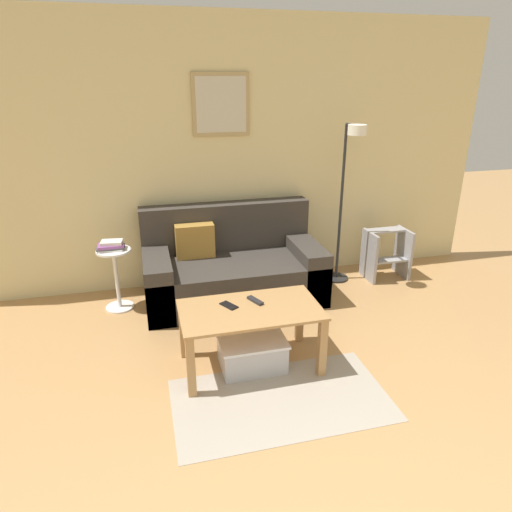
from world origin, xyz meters
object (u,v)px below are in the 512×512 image
object	(u,v)px
remote_control	(255,300)
coffee_table	(250,320)
storage_bin	(252,353)
book_stack	(111,246)
couch	(232,268)
step_stool	(386,253)
floor_lamp	(347,188)
cell_phone	(229,305)
side_table	(116,274)

from	to	relation	value
remote_control	coffee_table	bearing A→B (deg)	-146.73
storage_bin	book_stack	distance (m)	1.63
couch	step_stool	distance (m)	1.66
couch	book_stack	distance (m)	1.12
floor_lamp	cell_phone	distance (m)	1.84
couch	remote_control	world-z (taller)	couch
coffee_table	storage_bin	distance (m)	0.26
coffee_table	book_stack	xyz separation A→B (m)	(-0.97, 1.19, 0.23)
coffee_table	remote_control	xyz separation A→B (m)	(0.06, 0.09, 0.10)
coffee_table	side_table	world-z (taller)	side_table
cell_phone	couch	bearing A→B (deg)	47.61
couch	cell_phone	world-z (taller)	couch
coffee_table	floor_lamp	world-z (taller)	floor_lamp
book_stack	side_table	bearing A→B (deg)	-41.14
couch	remote_control	xyz separation A→B (m)	(-0.04, -1.08, 0.20)
floor_lamp	remote_control	xyz separation A→B (m)	(-1.19, -1.07, -0.52)
coffee_table	cell_phone	bearing A→B (deg)	151.42
remote_control	cell_phone	world-z (taller)	remote_control
coffee_table	floor_lamp	xyz separation A→B (m)	(1.24, 1.17, 0.62)
floor_lamp	step_stool	xyz separation A→B (m)	(0.52, 0.03, -0.72)
remote_control	cell_phone	bearing A→B (deg)	160.95
cell_phone	coffee_table	bearing A→B (deg)	-58.67
coffee_table	remote_control	bearing A→B (deg)	57.19
storage_bin	step_stool	bearing A→B (deg)	34.80
storage_bin	cell_phone	xyz separation A→B (m)	(-0.14, 0.10, 0.36)
coffee_table	side_table	distance (m)	1.52
couch	storage_bin	world-z (taller)	couch
storage_bin	side_table	xyz separation A→B (m)	(-0.97, 1.20, 0.22)
couch	step_stool	size ratio (longest dim) A/B	3.20
storage_bin	remote_control	size ratio (longest dim) A/B	3.22
coffee_table	book_stack	bearing A→B (deg)	129.37
book_stack	coffee_table	bearing A→B (deg)	-50.63
couch	step_stool	world-z (taller)	couch
side_table	cell_phone	bearing A→B (deg)	-53.23
book_stack	cell_phone	size ratio (longest dim) A/B	1.73
couch	book_stack	xyz separation A→B (m)	(-1.07, 0.01, 0.32)
step_stool	remote_control	bearing A→B (deg)	-147.03
book_stack	couch	bearing A→B (deg)	-0.79
couch	coffee_table	xyz separation A→B (m)	(-0.10, -1.17, 0.10)
side_table	book_stack	xyz separation A→B (m)	(-0.01, 0.01, 0.27)
floor_lamp	step_stool	distance (m)	0.89
side_table	step_stool	distance (m)	2.72
coffee_table	step_stool	bearing A→B (deg)	34.19
couch	remote_control	distance (m)	1.10
storage_bin	side_table	size ratio (longest dim) A/B	0.84
couch	storage_bin	xyz separation A→B (m)	(-0.09, -1.19, -0.17)
remote_control	storage_bin	bearing A→B (deg)	-138.96
floor_lamp	couch	bearing A→B (deg)	179.81
storage_bin	side_table	bearing A→B (deg)	128.86
coffee_table	storage_bin	world-z (taller)	coffee_table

